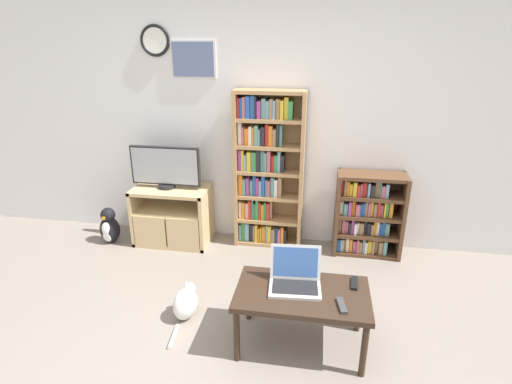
{
  "coord_description": "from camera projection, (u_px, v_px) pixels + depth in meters",
  "views": [
    {
      "loc": [
        0.62,
        -1.89,
        2.11
      ],
      "look_at": [
        0.11,
        1.18,
        0.91
      ],
      "focal_mm": 28.0,
      "sensor_mm": 36.0,
      "label": 1
    }
  ],
  "objects": [
    {
      "name": "coffee_table",
      "position": [
        302.0,
        298.0,
        2.8
      ],
      "size": [
        0.93,
        0.54,
        0.46
      ],
      "color": "#332319",
      "rests_on": "ground_plane"
    },
    {
      "name": "bookshelf_short",
      "position": [
        366.0,
        215.0,
        4.09
      ],
      "size": [
        0.68,
        0.32,
        0.86
      ],
      "color": "brown",
      "rests_on": "ground_plane"
    },
    {
      "name": "wall_back",
      "position": [
        260.0,
        122.0,
        4.12
      ],
      "size": [
        6.94,
        0.09,
        2.6
      ],
      "color": "silver",
      "rests_on": "ground_plane"
    },
    {
      "name": "penguin_figurine",
      "position": [
        109.0,
        227.0,
        4.36
      ],
      "size": [
        0.22,
        0.2,
        0.4
      ],
      "color": "black",
      "rests_on": "ground_plane"
    },
    {
      "name": "tv_stand",
      "position": [
        173.0,
        215.0,
        4.34
      ],
      "size": [
        0.8,
        0.47,
        0.63
      ],
      "color": "tan",
      "rests_on": "ground_plane"
    },
    {
      "name": "bookshelf_tall",
      "position": [
        266.0,
        171.0,
        4.13
      ],
      "size": [
        0.71,
        0.26,
        1.65
      ],
      "color": "tan",
      "rests_on": "ground_plane"
    },
    {
      "name": "cat",
      "position": [
        186.0,
        303.0,
        3.19
      ],
      "size": [
        0.23,
        0.51,
        0.29
      ],
      "rotation": [
        0.0,
        0.0,
        -0.28
      ],
      "color": "white",
      "rests_on": "ground_plane"
    },
    {
      "name": "remote_far_from_laptop",
      "position": [
        354.0,
        283.0,
        2.86
      ],
      "size": [
        0.06,
        0.16,
        0.02
      ],
      "rotation": [
        0.0,
        0.0,
        3.07
      ],
      "color": "black",
      "rests_on": "coffee_table"
    },
    {
      "name": "laptop",
      "position": [
        295.0,
        277.0,
        2.83
      ],
      "size": [
        0.38,
        0.32,
        0.27
      ],
      "rotation": [
        0.0,
        0.0,
        0.07
      ],
      "color": "#B7BABC",
      "rests_on": "coffee_table"
    },
    {
      "name": "remote_near_laptop",
      "position": [
        342.0,
        305.0,
        2.62
      ],
      "size": [
        0.07,
        0.17,
        0.02
      ],
      "rotation": [
        0.0,
        0.0,
        3.33
      ],
      "color": "#38383A",
      "rests_on": "coffee_table"
    },
    {
      "name": "television",
      "position": [
        165.0,
        167.0,
        4.16
      ],
      "size": [
        0.74,
        0.18,
        0.45
      ],
      "color": "black",
      "rests_on": "tv_stand"
    }
  ]
}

